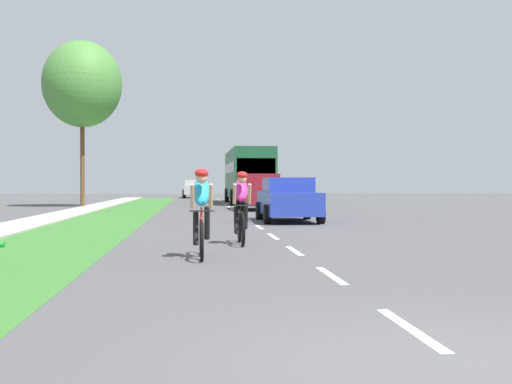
{
  "coord_description": "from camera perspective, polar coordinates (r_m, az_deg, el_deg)",
  "views": [
    {
      "loc": [
        -1.96,
        -4.62,
        1.33
      ],
      "look_at": [
        0.66,
        23.33,
        0.95
      ],
      "focal_mm": 46.52,
      "sensor_mm": 36.0,
      "label": 1
    }
  ],
  "objects": [
    {
      "name": "lane_markings_center",
      "position": [
        28.71,
        -1.44,
        -1.88
      ],
      "size": [
        0.12,
        54.3,
        0.01
      ],
      "color": "white",
      "rests_on": "ground_plane"
    },
    {
      "name": "street_tree_far",
      "position": [
        38.25,
        -14.72,
        8.95
      ],
      "size": [
        4.34,
        4.34,
        9.19
      ],
      "color": "brown",
      "rests_on": "ground_plane"
    },
    {
      "name": "sidewalk_concrete",
      "position": [
        25.24,
        -17.71,
        -2.28
      ],
      "size": [
        1.64,
        70.0,
        0.1
      ],
      "primitive_type": "cube",
      "color": "#B2ADA3",
      "rests_on": "ground_plane"
    },
    {
      "name": "ground_plane",
      "position": [
        24.73,
        -0.8,
        -2.32
      ],
      "size": [
        120.0,
        120.0,
        0.0
      ],
      "primitive_type": "plane",
      "color": "#4C4C4F"
    },
    {
      "name": "sedan_blue",
      "position": [
        22.97,
        2.79,
        -0.63
      ],
      "size": [
        1.98,
        4.3,
        1.52
      ],
      "color": "#23389E",
      "rests_on": "ground_plane"
    },
    {
      "name": "cyclist_lead",
      "position": [
        11.73,
        -4.71,
        -1.76
      ],
      "size": [
        0.42,
        1.72,
        1.58
      ],
      "color": "black",
      "rests_on": "ground_plane"
    },
    {
      "name": "bus_dark_green",
      "position": [
        44.0,
        -0.69,
        1.61
      ],
      "size": [
        2.78,
        11.6,
        3.48
      ],
      "color": "#194C2D",
      "rests_on": "ground_plane"
    },
    {
      "name": "grass_verge",
      "position": [
        24.85,
        -12.55,
        -2.31
      ],
      "size": [
        2.94,
        70.0,
        0.01
      ],
      "primitive_type": "cube",
      "color": "#38722D",
      "rests_on": "ground_plane"
    },
    {
      "name": "cyclist_trailing",
      "position": [
        14.35,
        -1.28,
        -1.3
      ],
      "size": [
        0.42,
        1.72,
        1.58
      ],
      "color": "black",
      "rests_on": "ground_plane"
    },
    {
      "name": "suv_maroon",
      "position": [
        32.97,
        0.34,
        0.1
      ],
      "size": [
        2.15,
        4.7,
        1.79
      ],
      "color": "maroon",
      "rests_on": "ground_plane"
    },
    {
      "name": "pickup_silver",
      "position": [
        59.93,
        -5.26,
        0.28
      ],
      "size": [
        2.22,
        5.1,
        1.64
      ],
      "color": "#A5A8AD",
      "rests_on": "ground_plane"
    }
  ]
}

